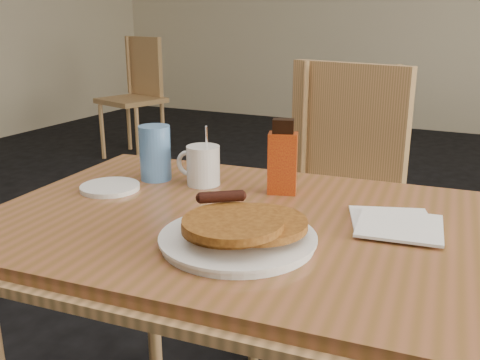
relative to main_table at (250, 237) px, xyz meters
name	(u,v)px	position (x,y,z in m)	size (l,w,h in m)	color
main_table	(250,237)	(0.00, 0.00, 0.00)	(1.23, 0.89, 0.75)	brown
chair_main_far	(336,183)	(-0.03, 0.78, -0.10)	(0.56, 0.56, 1.01)	tan
chair_wall_extra	(138,85)	(-2.35, 2.77, -0.11)	(0.56, 0.57, 1.00)	tan
pancake_plate	(239,232)	(0.04, -0.13, 0.07)	(0.30, 0.30, 0.09)	white
coffee_mug	(202,165)	(-0.21, 0.17, 0.10)	(0.12, 0.09, 0.16)	white
syrup_bottle	(283,159)	(0.00, 0.19, 0.13)	(0.08, 0.06, 0.18)	maroon
napkin_stack	(396,224)	(0.29, 0.09, 0.05)	(0.22, 0.23, 0.01)	white
blue_tumbler	(155,153)	(-0.35, 0.15, 0.12)	(0.08, 0.08, 0.14)	#5284C2
side_saucer	(110,187)	(-0.40, 0.03, 0.05)	(0.15, 0.15, 0.01)	white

